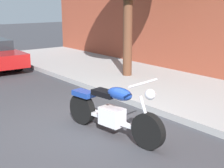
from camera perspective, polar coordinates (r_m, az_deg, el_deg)
name	(u,v)px	position (r m, az deg, el deg)	size (l,w,h in m)	color
ground_plane	(80,131)	(6.01, -5.71, -8.41)	(60.00, 60.00, 0.00)	#38383D
sidewalk	(196,95)	(8.26, 14.75, -1.89)	(18.94, 3.38, 0.14)	#999999
motorcycle	(112,112)	(5.67, 0.02, -4.96)	(2.22, 0.70, 1.11)	black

